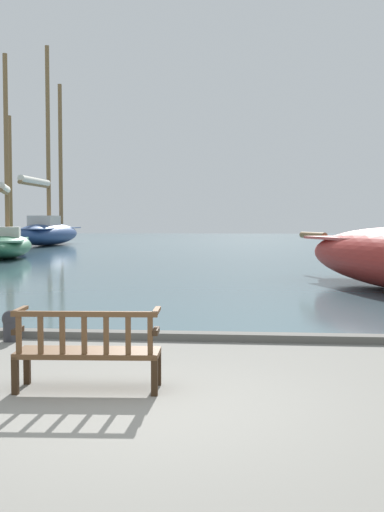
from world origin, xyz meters
TOP-DOWN VIEW (x-y plane):
  - ground_plane at (0.00, 0.00)m, footprint 160.00×160.00m
  - harbor_water at (0.00, 44.00)m, footprint 100.00×80.00m
  - quay_edge_kerb at (0.00, 3.85)m, footprint 40.00×0.30m
  - park_bench at (-0.59, 0.70)m, footprint 1.63×0.62m
  - sailboat_mid_starboard at (-10.84, 24.43)m, footprint 4.56×8.29m
  - sailboat_mid_port at (-13.83, 39.88)m, footprint 3.11×11.24m
  - mooring_bollard at (-2.56, 3.48)m, footprint 0.28×0.28m

SIDE VIEW (x-z plane):
  - ground_plane at x=0.00m, z-range 0.00..0.00m
  - harbor_water at x=0.00m, z-range 0.00..0.08m
  - quay_edge_kerb at x=0.00m, z-range 0.00..0.12m
  - mooring_bollard at x=-2.56m, z-range 0.02..0.51m
  - park_bench at x=-0.59m, z-range 0.01..0.93m
  - sailboat_mid_starboard at x=-10.84m, z-range -4.10..5.91m
  - sailboat_mid_port at x=-13.83m, z-range -6.02..8.61m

